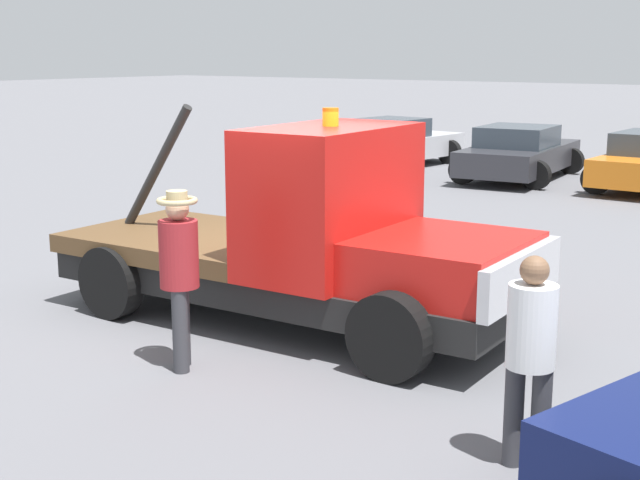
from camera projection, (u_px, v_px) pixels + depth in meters
ground_plane at (286, 321)px, 10.57m from camera, size 160.00×160.00×0.00m
tow_truck at (311, 244)px, 10.17m from camera, size 5.86×2.47×2.54m
person_near_truck at (531, 347)px, 6.67m from camera, size 0.37×0.37×1.67m
person_at_hood at (179, 265)px, 8.79m from camera, size 0.40×0.40×1.82m
parked_car_silver at (393, 143)px, 24.63m from camera, size 2.64×4.62×1.34m
parked_car_charcoal at (519, 153)px, 22.23m from camera, size 2.80×4.78×1.34m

